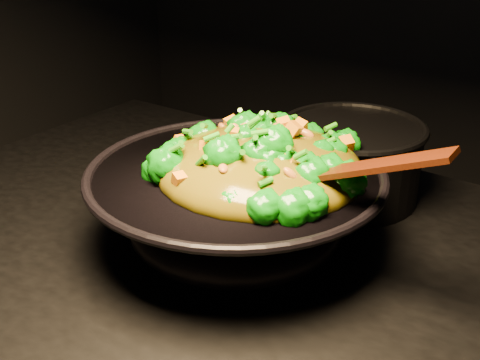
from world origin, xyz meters
The scene contains 4 objects.
wok centered at (-0.02, 0.06, 0.95)m, with size 0.38×0.38×0.11m, color black, non-canonical shape.
stir_fry centered at (0.00, 0.08, 1.05)m, with size 0.27×0.27×0.09m, color #0C7808, non-canonical shape.
spatula centered at (0.13, 0.07, 1.05)m, with size 0.26×0.04×0.01m, color #351807.
back_pot centered at (0.04, 0.29, 0.96)m, with size 0.21×0.21×0.12m, color black.
Camera 1 is at (0.40, -0.52, 1.34)m, focal length 45.00 mm.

